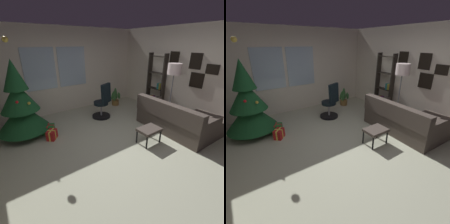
# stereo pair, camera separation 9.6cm
# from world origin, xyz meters

# --- Properties ---
(ground_plane) EXTENTS (4.98, 5.48, 0.10)m
(ground_plane) POSITION_xyz_m (0.00, 0.00, -0.05)
(ground_plane) COLOR #B6B89D
(wall_back_with_windows) EXTENTS (4.98, 0.12, 2.63)m
(wall_back_with_windows) POSITION_xyz_m (-0.02, 2.78, 1.32)
(wall_back_with_windows) COLOR silver
(wall_back_with_windows) RESTS_ON ground_plane
(wall_right_with_frames) EXTENTS (0.12, 5.48, 2.63)m
(wall_right_with_frames) POSITION_xyz_m (2.54, -0.00, 1.32)
(wall_right_with_frames) COLOR silver
(wall_right_with_frames) RESTS_ON ground_plane
(couch) EXTENTS (1.55, 1.96, 0.83)m
(couch) POSITION_xyz_m (1.66, -0.35, 0.29)
(couch) COLOR #493F38
(couch) RESTS_ON ground_plane
(footstool) EXTENTS (0.50, 0.37, 0.37)m
(footstool) POSITION_xyz_m (0.58, -0.28, 0.32)
(footstool) COLOR #493F38
(footstool) RESTS_ON ground_plane
(holiday_tree) EXTENTS (1.18, 1.18, 2.29)m
(holiday_tree) POSITION_xyz_m (-1.66, 1.79, 0.77)
(holiday_tree) COLOR #4C331E
(holiday_tree) RESTS_ON ground_plane
(gift_box_red) EXTENTS (0.31, 0.31, 0.23)m
(gift_box_red) POSITION_xyz_m (-1.19, 1.19, 0.11)
(gift_box_red) COLOR red
(gift_box_red) RESTS_ON ground_plane
(gift_box_green) EXTENTS (0.38, 0.36, 0.22)m
(gift_box_green) POSITION_xyz_m (-1.17, 1.54, 0.11)
(gift_box_green) COLOR #1E722D
(gift_box_green) RESTS_ON ground_plane
(office_chair) EXTENTS (0.56, 0.58, 1.08)m
(office_chair) POSITION_xyz_m (0.49, 1.53, 0.42)
(office_chair) COLOR black
(office_chair) RESTS_ON ground_plane
(bookshelf) EXTENTS (0.18, 0.64, 1.87)m
(bookshelf) POSITION_xyz_m (2.27, 1.04, 0.82)
(bookshelf) COLOR #2B2720
(bookshelf) RESTS_ON ground_plane
(floor_lamp) EXTENTS (0.35, 0.35, 1.68)m
(floor_lamp) POSITION_xyz_m (1.82, 0.12, 1.41)
(floor_lamp) COLOR slate
(floor_lamp) RESTS_ON ground_plane
(potted_plant) EXTENTS (0.42, 0.42, 0.63)m
(potted_plant) POSITION_xyz_m (1.52, 2.24, 0.25)
(potted_plant) COLOR olive
(potted_plant) RESTS_ON ground_plane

